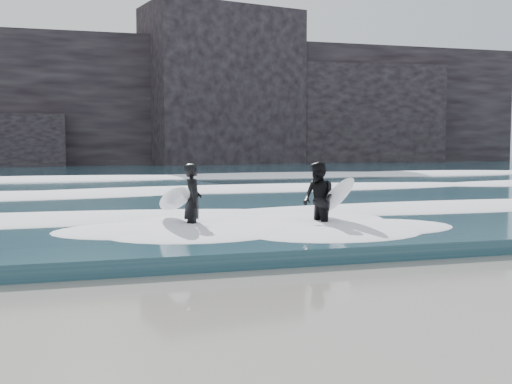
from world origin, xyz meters
TOP-DOWN VIEW (x-y plane):
  - ground at (0.00, 0.00)m, footprint 120.00×120.00m
  - sea at (0.00, 29.00)m, footprint 90.00×52.00m
  - headland at (0.00, 46.00)m, footprint 70.00×9.00m
  - foam_near at (0.00, 9.00)m, footprint 60.00×3.20m
  - foam_mid at (0.00, 16.00)m, footprint 60.00×4.00m
  - foam_far at (0.00, 25.00)m, footprint 60.00×4.80m
  - surfer_left at (-0.47, 6.80)m, footprint 0.97×2.22m
  - surfer_right at (2.35, 6.12)m, footprint 1.09×1.68m

SIDE VIEW (x-z plane):
  - ground at x=0.00m, z-range 0.00..0.00m
  - sea at x=0.00m, z-range 0.00..0.30m
  - foam_near at x=0.00m, z-range 0.30..0.50m
  - foam_mid at x=0.00m, z-range 0.30..0.54m
  - foam_far at x=0.00m, z-range 0.30..0.60m
  - surfer_left at x=-0.47m, z-range 0.01..1.63m
  - surfer_right at x=2.35m, z-range 0.01..1.66m
  - headland at x=0.00m, z-range 0.00..10.00m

